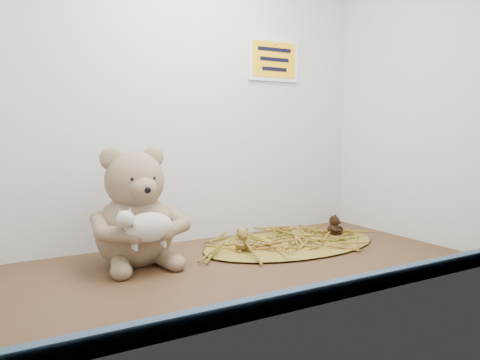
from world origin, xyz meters
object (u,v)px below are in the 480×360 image
main_teddy (134,206)px  mini_teddy_brown (334,225)px  mini_teddy_tan (243,238)px  toy_lamb (149,227)px

main_teddy → mini_teddy_brown: 61.70cm
mini_teddy_tan → main_teddy: bearing=-177.8°
toy_lamb → main_teddy: bearing=90.0°
mini_teddy_brown → mini_teddy_tan: bearing=156.2°
toy_lamb → mini_teddy_tan: 28.93cm
toy_lamb → mini_teddy_brown: toy_lamb is taller
main_teddy → toy_lamb: 10.87cm
main_teddy → mini_teddy_tan: bearing=-10.9°
toy_lamb → mini_teddy_brown: size_ratio=2.30×
mini_teddy_brown → main_teddy: bearing=150.1°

